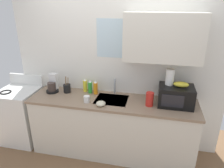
{
  "coord_description": "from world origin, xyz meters",
  "views": [
    {
      "loc": [
        0.58,
        -2.62,
        2.23
      ],
      "look_at": [
        0.0,
        0.0,
        1.15
      ],
      "focal_mm": 33.32,
      "sensor_mm": 36.0,
      "label": 1
    }
  ],
  "objects_px": {
    "dish_soap_bottle_orange": "(96,88)",
    "dish_soap_bottle_yellow": "(85,85)",
    "stove_range": "(21,115)",
    "banana_bunch": "(181,84)",
    "utensil_crock": "(67,88)",
    "coffee_maker": "(53,85)",
    "small_bowl": "(101,104)",
    "mug_white": "(87,99)",
    "cereal_canister": "(150,99)",
    "dish_soap_bottle_green": "(90,87)",
    "paper_towel_roll": "(170,77)",
    "microwave": "(176,96)"
  },
  "relations": [
    {
      "from": "dish_soap_bottle_orange",
      "to": "dish_soap_bottle_yellow",
      "type": "bearing_deg",
      "value": 163.85
    },
    {
      "from": "stove_range",
      "to": "banana_bunch",
      "type": "xyz_separation_m",
      "value": [
        2.47,
        0.05,
        0.75
      ]
    },
    {
      "from": "dish_soap_bottle_orange",
      "to": "utensil_crock",
      "type": "relative_size",
      "value": 0.81
    },
    {
      "from": "coffee_maker",
      "to": "small_bowl",
      "type": "relative_size",
      "value": 2.15
    },
    {
      "from": "coffee_maker",
      "to": "mug_white",
      "type": "xyz_separation_m",
      "value": [
        0.64,
        -0.25,
        -0.06
      ]
    },
    {
      "from": "banana_bunch",
      "to": "cereal_canister",
      "type": "bearing_deg",
      "value": -165.62
    },
    {
      "from": "dish_soap_bottle_green",
      "to": "dish_soap_bottle_yellow",
      "type": "relative_size",
      "value": 0.98
    },
    {
      "from": "stove_range",
      "to": "coffee_maker",
      "type": "distance_m",
      "value": 0.8
    },
    {
      "from": "stove_range",
      "to": "paper_towel_roll",
      "type": "xyz_separation_m",
      "value": [
        2.32,
        0.1,
        0.82
      ]
    },
    {
      "from": "microwave",
      "to": "mug_white",
      "type": "height_order",
      "value": "microwave"
    },
    {
      "from": "stove_range",
      "to": "coffee_maker",
      "type": "xyz_separation_m",
      "value": [
        0.58,
        0.1,
        0.55
      ]
    },
    {
      "from": "coffee_maker",
      "to": "mug_white",
      "type": "distance_m",
      "value": 0.69
    },
    {
      "from": "banana_bunch",
      "to": "dish_soap_bottle_yellow",
      "type": "distance_m",
      "value": 1.42
    },
    {
      "from": "paper_towel_roll",
      "to": "utensil_crock",
      "type": "xyz_separation_m",
      "value": [
        -1.51,
        0.02,
        -0.31
      ]
    },
    {
      "from": "stove_range",
      "to": "dish_soap_bottle_orange",
      "type": "distance_m",
      "value": 1.38
    },
    {
      "from": "stove_range",
      "to": "coffee_maker",
      "type": "bearing_deg",
      "value": 10.24
    },
    {
      "from": "dish_soap_bottle_green",
      "to": "cereal_canister",
      "type": "height_order",
      "value": "dish_soap_bottle_green"
    },
    {
      "from": "dish_soap_bottle_green",
      "to": "utensil_crock",
      "type": "bearing_deg",
      "value": -170.73
    },
    {
      "from": "dish_soap_bottle_green",
      "to": "utensil_crock",
      "type": "height_order",
      "value": "utensil_crock"
    },
    {
      "from": "mug_white",
      "to": "dish_soap_bottle_green",
      "type": "bearing_deg",
      "value": 99.33
    },
    {
      "from": "dish_soap_bottle_green",
      "to": "utensil_crock",
      "type": "relative_size",
      "value": 0.79
    },
    {
      "from": "cereal_canister",
      "to": "dish_soap_bottle_yellow",
      "type": "bearing_deg",
      "value": 165.14
    },
    {
      "from": "banana_bunch",
      "to": "coffee_maker",
      "type": "distance_m",
      "value": 1.9
    },
    {
      "from": "paper_towel_roll",
      "to": "mug_white",
      "type": "xyz_separation_m",
      "value": [
        -1.1,
        -0.24,
        -0.33
      ]
    },
    {
      "from": "coffee_maker",
      "to": "cereal_canister",
      "type": "xyz_separation_m",
      "value": [
        1.5,
        -0.16,
        -0.01
      ]
    },
    {
      "from": "mug_white",
      "to": "small_bowl",
      "type": "relative_size",
      "value": 0.73
    },
    {
      "from": "stove_range",
      "to": "mug_white",
      "type": "relative_size",
      "value": 11.37
    },
    {
      "from": "banana_bunch",
      "to": "microwave",
      "type": "bearing_deg",
      "value": -178.23
    },
    {
      "from": "paper_towel_roll",
      "to": "dish_soap_bottle_orange",
      "type": "xyz_separation_m",
      "value": [
        -1.06,
        0.06,
        -0.28
      ]
    },
    {
      "from": "paper_towel_roll",
      "to": "utensil_crock",
      "type": "bearing_deg",
      "value": 179.25
    },
    {
      "from": "cereal_canister",
      "to": "stove_range",
      "type": "bearing_deg",
      "value": 178.53
    },
    {
      "from": "banana_bunch",
      "to": "small_bowl",
      "type": "relative_size",
      "value": 1.54
    },
    {
      "from": "coffee_maker",
      "to": "utensil_crock",
      "type": "distance_m",
      "value": 0.23
    },
    {
      "from": "stove_range",
      "to": "cereal_canister",
      "type": "relative_size",
      "value": 5.63
    },
    {
      "from": "paper_towel_roll",
      "to": "dish_soap_bottle_orange",
      "type": "height_order",
      "value": "paper_towel_roll"
    },
    {
      "from": "microwave",
      "to": "small_bowl",
      "type": "relative_size",
      "value": 3.54
    },
    {
      "from": "coffee_maker",
      "to": "mug_white",
      "type": "relative_size",
      "value": 2.95
    },
    {
      "from": "cereal_canister",
      "to": "utensil_crock",
      "type": "height_order",
      "value": "utensil_crock"
    },
    {
      "from": "dish_soap_bottle_green",
      "to": "dish_soap_bottle_yellow",
      "type": "bearing_deg",
      "value": 157.15
    },
    {
      "from": "dish_soap_bottle_orange",
      "to": "stove_range",
      "type": "bearing_deg",
      "value": -172.75
    },
    {
      "from": "dish_soap_bottle_yellow",
      "to": "cereal_canister",
      "type": "relative_size",
      "value": 1.12
    },
    {
      "from": "dish_soap_bottle_green",
      "to": "small_bowl",
      "type": "height_order",
      "value": "dish_soap_bottle_green"
    },
    {
      "from": "dish_soap_bottle_yellow",
      "to": "small_bowl",
      "type": "xyz_separation_m",
      "value": [
        0.37,
        -0.42,
        -0.07
      ]
    },
    {
      "from": "dish_soap_bottle_orange",
      "to": "utensil_crock",
      "type": "height_order",
      "value": "utensil_crock"
    },
    {
      "from": "coffee_maker",
      "to": "dish_soap_bottle_yellow",
      "type": "relative_size",
      "value": 1.3
    },
    {
      "from": "microwave",
      "to": "utensil_crock",
      "type": "xyz_separation_m",
      "value": [
        -1.61,
        0.07,
        -0.07
      ]
    },
    {
      "from": "banana_bunch",
      "to": "dish_soap_bottle_orange",
      "type": "relative_size",
      "value": 0.93
    },
    {
      "from": "paper_towel_roll",
      "to": "coffee_maker",
      "type": "bearing_deg",
      "value": 179.73
    },
    {
      "from": "microwave",
      "to": "coffee_maker",
      "type": "xyz_separation_m",
      "value": [
        -1.84,
        0.06,
        -0.03
      ]
    },
    {
      "from": "paper_towel_roll",
      "to": "small_bowl",
      "type": "relative_size",
      "value": 1.69
    }
  ]
}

